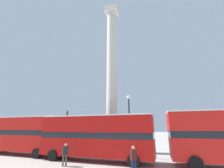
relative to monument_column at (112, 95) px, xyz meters
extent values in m
plane|color=#ADA89E|center=(0.00, 0.00, -7.52)|extent=(200.00, 200.00, 0.00)
cube|color=beige|center=(0.00, 0.00, -6.98)|extent=(5.14, 5.14, 1.09)
cube|color=beige|center=(0.00, 0.00, -5.89)|extent=(3.70, 3.70, 1.09)
cube|color=beige|center=(0.00, 0.00, -4.80)|extent=(2.26, 2.26, 1.09)
cylinder|color=beige|center=(0.00, 0.00, 5.01)|extent=(1.61, 1.61, 18.52)
cube|color=beige|center=(0.00, 0.00, 14.72)|extent=(2.17, 2.17, 0.90)
sphere|color=brown|center=(0.00, 0.00, 15.64)|extent=(0.95, 0.95, 0.95)
cylinder|color=black|center=(8.49, -4.08, -7.02)|extent=(1.01, 0.34, 1.00)
cylinder|color=black|center=(8.59, -6.64, -7.02)|extent=(1.01, 0.34, 1.00)
cube|color=#B7140F|center=(-9.85, -5.20, -6.16)|extent=(10.99, 2.85, 1.72)
cube|color=black|center=(-9.85, -5.20, -5.03)|extent=(10.99, 2.80, 0.55)
cube|color=#B7140F|center=(-9.85, -5.20, -4.04)|extent=(10.99, 2.85, 1.43)
cube|color=silver|center=(-9.85, -5.20, -3.27)|extent=(10.99, 2.85, 0.12)
cylinder|color=black|center=(-5.99, -4.00, -7.02)|extent=(1.01, 0.33, 1.00)
cylinder|color=black|center=(-6.06, -6.58, -7.02)|extent=(1.01, 0.33, 1.00)
cylinder|color=black|center=(-13.64, -3.81, -7.02)|extent=(1.01, 0.33, 1.00)
cube|color=#A80F0C|center=(0.18, -5.90, -6.24)|extent=(11.11, 2.59, 1.57)
cube|color=black|center=(0.18, -5.90, -5.17)|extent=(11.11, 2.54, 0.55)
cube|color=#A80F0C|center=(0.18, -5.90, -4.16)|extent=(11.11, 2.59, 1.48)
cube|color=silver|center=(0.18, -5.90, -3.36)|extent=(11.11, 2.59, 0.12)
cylinder|color=black|center=(4.07, -4.76, -7.02)|extent=(1.00, 0.32, 1.00)
cylinder|color=black|center=(4.03, -7.17, -7.02)|extent=(1.00, 0.32, 1.00)
cylinder|color=black|center=(-3.68, -4.63, -7.02)|extent=(1.00, 0.32, 1.00)
cylinder|color=black|center=(-3.72, -7.04, -7.02)|extent=(1.00, 0.32, 1.00)
cube|color=beige|center=(-9.69, 3.68, -6.03)|extent=(2.99, 2.25, 2.97)
ellipsoid|color=brown|center=(-9.69, 3.68, -3.08)|extent=(2.25, 1.09, 0.91)
cone|color=brown|center=(-8.64, 3.59, -2.67)|extent=(0.92, 0.57, 0.96)
cylinder|color=brown|center=(-9.69, 3.68, -2.17)|extent=(0.36, 0.36, 0.90)
sphere|color=brown|center=(-9.69, 3.68, -1.58)|extent=(0.28, 0.28, 0.28)
cylinder|color=brown|center=(-8.97, 3.87, -4.04)|extent=(0.20, 0.20, 1.01)
cylinder|color=brown|center=(-9.01, 3.37, -4.04)|extent=(0.20, 0.20, 1.01)
cylinder|color=brown|center=(-10.36, 3.99, -4.04)|extent=(0.20, 0.20, 1.01)
cylinder|color=brown|center=(-10.40, 3.49, -4.04)|extent=(0.20, 0.20, 1.01)
cylinder|color=black|center=(3.04, -3.20, -7.32)|extent=(0.31, 0.31, 0.40)
cylinder|color=black|center=(3.04, -3.20, -4.40)|extent=(0.14, 0.14, 6.24)
sphere|color=white|center=(3.04, -3.20, -1.07)|extent=(0.43, 0.43, 0.43)
cylinder|color=#4C473D|center=(-1.57, -8.46, -7.10)|extent=(0.14, 0.14, 0.85)
cylinder|color=#4C473D|center=(-1.40, -8.28, -7.10)|extent=(0.14, 0.14, 0.85)
cube|color=black|center=(-1.48, -8.37, -6.34)|extent=(0.45, 0.46, 0.67)
sphere|color=tan|center=(-1.48, -8.37, -5.89)|extent=(0.23, 0.23, 0.23)
cylinder|color=#192347|center=(4.30, -9.08, -7.08)|extent=(0.14, 0.14, 0.87)
cylinder|color=#192347|center=(4.46, -8.88, -7.08)|extent=(0.14, 0.14, 0.87)
cube|color=#471919|center=(4.38, -8.98, -6.30)|extent=(0.45, 0.49, 0.69)
sphere|color=tan|center=(4.38, -8.98, -5.84)|extent=(0.24, 0.24, 0.24)
camera|label=1|loc=(6.34, -20.20, -4.48)|focal=24.00mm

